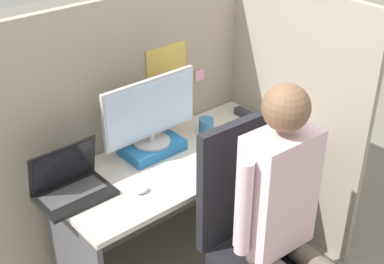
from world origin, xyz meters
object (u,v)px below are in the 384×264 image
object	(u,v)px
paper_box	(152,147)
coffee_mug	(206,125)
carrot_toy	(210,172)
laptop	(72,186)
stapler	(245,113)
office_chair	(254,233)
monitor	(150,111)
person	(285,208)

from	to	relation	value
paper_box	coffee_mug	distance (m)	0.39
carrot_toy	coffee_mug	world-z (taller)	coffee_mug
laptop	coffee_mug	size ratio (longest dim) A/B	4.11
stapler	carrot_toy	distance (m)	0.71
paper_box	office_chair	world-z (taller)	office_chair
stapler	coffee_mug	distance (m)	0.31
monitor	person	bearing A→B (deg)	-85.67
paper_box	carrot_toy	bearing A→B (deg)	-77.93
monitor	laptop	size ratio (longest dim) A/B	1.63
stapler	office_chair	xyz separation A→B (m)	(-0.64, -0.70, -0.17)
carrot_toy	person	xyz separation A→B (m)	(-0.01, -0.52, 0.08)
monitor	carrot_toy	xyz separation A→B (m)	(0.08, -0.40, -0.23)
paper_box	office_chair	xyz separation A→B (m)	(0.06, -0.75, -0.18)
office_chair	person	distance (m)	0.30
laptop	carrot_toy	world-z (taller)	laptop
paper_box	person	xyz separation A→B (m)	(0.07, -0.91, 0.07)
paper_box	monitor	distance (m)	0.23
monitor	office_chair	distance (m)	0.85
monitor	stapler	size ratio (longest dim) A/B	4.17
monitor	paper_box	bearing A→B (deg)	-90.00
office_chair	person	xyz separation A→B (m)	(0.01, -0.16, 0.25)
paper_box	office_chair	bearing A→B (deg)	-85.32
laptop	carrot_toy	xyz separation A→B (m)	(0.63, -0.33, -0.03)
carrot_toy	coffee_mug	size ratio (longest dim) A/B	1.65
monitor	carrot_toy	distance (m)	0.47
office_chair	coffee_mug	size ratio (longest dim) A/B	12.85
stapler	carrot_toy	size ratio (longest dim) A/B	0.97
carrot_toy	office_chair	size ratio (longest dim) A/B	0.13
stapler	laptop	bearing A→B (deg)	-178.87
paper_box	monitor	xyz separation A→B (m)	(0.00, 0.00, 0.23)
laptop	office_chair	xyz separation A→B (m)	(0.61, -0.68, -0.20)
monitor	coffee_mug	bearing A→B (deg)	-4.10
office_chair	person	bearing A→B (deg)	-87.15
carrot_toy	paper_box	bearing A→B (deg)	102.07
paper_box	person	size ratio (longest dim) A/B	0.24
office_chair	coffee_mug	distance (m)	0.81
carrot_toy	coffee_mug	xyz separation A→B (m)	(0.30, 0.37, 0.02)
office_chair	coffee_mug	bearing A→B (deg)	65.71
stapler	person	size ratio (longest dim) A/B	0.10
stapler	coffee_mug	size ratio (longest dim) A/B	1.60
paper_box	coffee_mug	size ratio (longest dim) A/B	3.80
stapler	person	bearing A→B (deg)	-125.88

